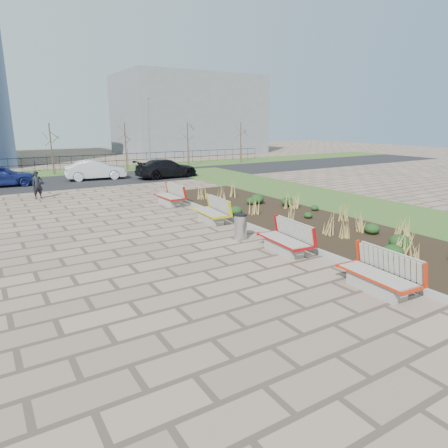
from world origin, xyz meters
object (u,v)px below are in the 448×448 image
litter_bin (241,227)px  car_silver (96,170)px  bench_a (377,273)px  car_blue (0,176)px  pedestrian (37,185)px  bench_b (284,238)px  bench_c (210,211)px  bench_d (169,195)px  lamp_east (149,134)px  car_black (167,168)px

litter_bin → car_silver: size_ratio=0.22×
bench_a → car_silver: 23.84m
litter_bin → car_blue: bearing=110.2°
pedestrian → car_blue: 5.94m
bench_b → bench_c: (0.00, 4.81, 0.00)m
car_silver → pedestrian: bearing=147.6°
bench_a → bench_c: size_ratio=1.00×
bench_c → bench_d: same height
litter_bin → lamp_east: bearing=76.5°
bench_c → car_blue: car_blue is taller
bench_d → lamp_east: size_ratio=0.35×
bench_c → bench_d: 4.30m
bench_d → car_blue: bearing=121.2°
bench_c → car_silver: size_ratio=0.50×
bench_b → lamp_east: bearing=82.9°
bench_c → car_silver: (-0.83, 15.42, 0.22)m
litter_bin → car_black: car_black is taller
bench_a → car_silver: car_silver is taller
lamp_east → litter_bin: bearing=-103.5°
litter_bin → pedestrian: size_ratio=0.59×
pedestrian → car_black: pedestrian is taller
litter_bin → bench_d: bearing=87.3°
litter_bin → lamp_east: (5.33, 22.25, 2.58)m
bench_c → litter_bin: (-0.33, -2.79, -0.04)m
bench_c → bench_b: bearing=-85.8°
litter_bin → lamp_east: 23.03m
pedestrian → car_silver: bearing=39.2°
car_silver → bench_c: bearing=-170.8°
bench_a → litter_bin: (-0.33, 5.61, -0.04)m
bench_b → car_blue: (-7.01, 20.14, 0.25)m
pedestrian → bench_c: bearing=-72.5°
car_silver → lamp_east: 7.47m
bench_d → lamp_east: lamp_east is taller
bench_a → car_black: bearing=83.2°
bench_a → bench_c: (0.00, 8.40, 0.00)m
bench_a → lamp_east: size_ratio=0.35×
pedestrian → lamp_east: size_ratio=0.26×
bench_b → bench_c: bearing=94.6°
bench_d → pedestrian: 7.62m
bench_a → bench_c: bearing=93.5°
pedestrian → litter_bin: bearing=-79.6°
car_silver → car_black: bearing=-104.3°
litter_bin → car_silver: car_silver is taller
car_black → car_silver: bearing=66.5°
litter_bin → bench_c: bearing=83.2°
bench_d → car_silver: 11.15m
car_blue → car_silver: (6.18, 0.09, -0.03)m
bench_b → litter_bin: bearing=103.9°
car_blue → lamp_east: lamp_east is taller
bench_c → car_black: (4.00, 13.62, 0.21)m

